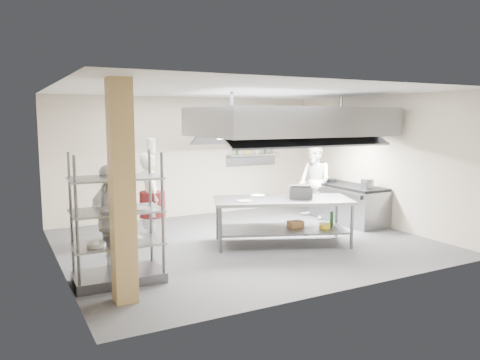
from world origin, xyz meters
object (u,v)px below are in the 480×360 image
cooking_range (348,204)px  chef_plating (110,221)px  chef_head (150,198)px  pass_rack (117,218)px  griddle (300,192)px  chef_line (315,181)px  stockpot (367,183)px  island (282,221)px

cooking_range → chef_plating: size_ratio=1.13×
cooking_range → chef_head: (-4.75, 0.38, 0.49)m
pass_rack → griddle: 3.84m
chef_head → cooking_range: bearing=-89.7°
chef_plating → chef_line: bearing=83.2°
chef_head → stockpot: 4.89m
island → pass_rack: (-3.38, -0.65, 0.54)m
stockpot → chef_head: bearing=168.6°
pass_rack → chef_head: (1.13, 1.98, -0.09)m
griddle → stockpot: 2.16m
chef_head → chef_line: 4.29m
griddle → stockpot: size_ratio=1.53×
island → chef_line: bearing=61.1°
chef_line → griddle: chef_line is taller
island → chef_head: (-2.25, 1.33, 0.45)m
pass_rack → chef_line: pass_rack is taller
griddle → pass_rack: bearing=-141.1°
pass_rack → chef_head: 2.28m
stockpot → cooking_range: bearing=93.2°
chef_line → griddle: (-1.61, -1.67, 0.09)m
cooking_range → griddle: (-2.09, -0.97, 0.60)m
chef_head → stockpot: bearing=-96.6°
island → pass_rack: 3.48m
chef_head → chef_line: chef_line is taller
chef_head → island: bearing=-115.7°
chef_head → chef_line: size_ratio=0.97×
chef_line → chef_plating: size_ratio=1.05×
chef_plating → stockpot: chef_plating is taller
pass_rack → stockpot: 6.00m
chef_head → chef_plating: bearing=149.9°
pass_rack → cooking_range: size_ratio=0.99×
pass_rack → chef_plating: (-0.03, 0.33, -0.10)m
island → chef_head: 2.66m
griddle → island: bearing=-152.5°
chef_line → pass_rack: bearing=-68.9°
chef_head → griddle: 2.99m
chef_head → chef_line: bearing=-80.8°
island → pass_rack: size_ratio=1.34×
island → cooking_range: bearing=42.6°
chef_head → griddle: (2.66, -1.35, 0.11)m
chef_line → chef_head: bearing=-87.7°
cooking_range → griddle: size_ratio=4.42×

